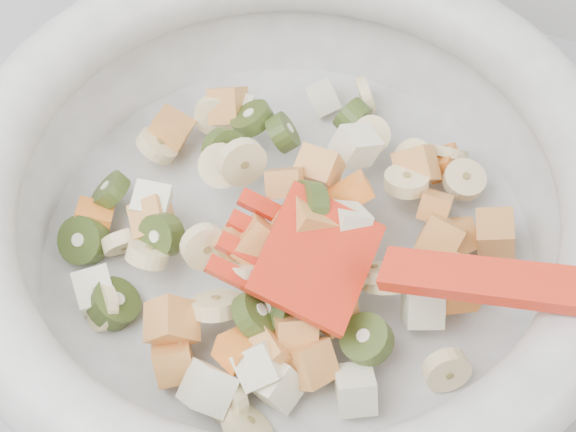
% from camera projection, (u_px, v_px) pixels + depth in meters
% --- Properties ---
extents(mixing_bowl, '(0.44, 0.36, 0.14)m').
position_uv_depth(mixing_bowl, '(289.00, 209.00, 0.47)').
color(mixing_bowl, silver).
rests_on(mixing_bowl, counter).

